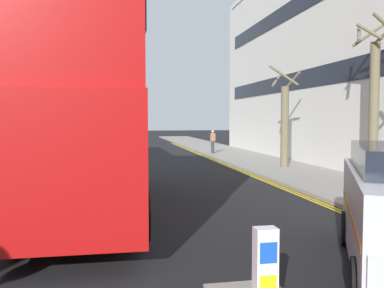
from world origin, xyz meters
name	(u,v)px	position (x,y,z in m)	size (l,w,h in m)	color
sidewalk_right	(302,174)	(6.50, 16.00, 0.07)	(4.00, 80.00, 0.14)	gray
kerb_line_outer	(275,184)	(4.40, 14.00, 0.00)	(0.10, 56.00, 0.01)	yellow
kerb_line_inner	(271,184)	(4.24, 14.00, 0.00)	(0.10, 56.00, 0.01)	yellow
keep_left_bollard	(265,275)	(0.00, 3.57, 0.61)	(0.36, 0.28, 1.11)	silver
double_decker_bus_away	(90,102)	(-2.46, 10.72, 3.03)	(2.92, 10.84, 5.64)	#B20F0F
pedestrian_far	(213,141)	(5.10, 27.16, 0.99)	(0.34, 0.22, 1.62)	#2D2D38
street_tree_mid	(285,123)	(6.63, 18.32, 2.36)	(1.67, 1.74, 5.04)	#6B6047
street_tree_far	(374,103)	(7.42, 12.27, 3.11)	(1.76, 1.64, 6.13)	#6B6047
townhouse_terrace_right	(379,56)	(13.50, 20.76, 6.22)	(10.08, 28.00, 12.43)	silver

